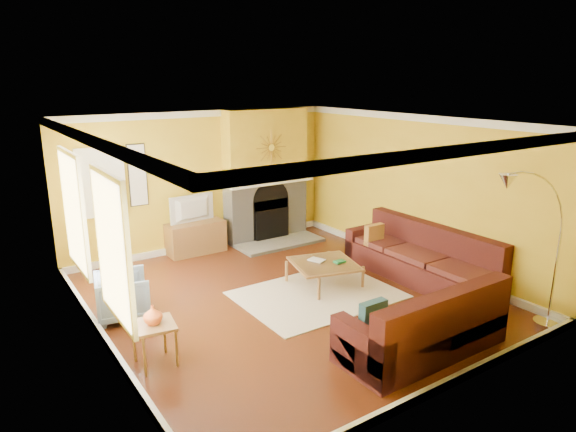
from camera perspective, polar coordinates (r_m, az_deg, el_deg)
floor at (r=8.07m, az=-0.15°, el=-9.16°), size 5.50×6.00×0.02m
ceiling at (r=7.37m, az=-0.16°, el=10.47°), size 5.50×6.00×0.02m
wall_back at (r=10.18m, az=-9.63°, el=3.87°), size 5.50×0.02×2.70m
wall_front at (r=5.49m, az=17.70°, el=-6.61°), size 5.50×0.02×2.70m
wall_left at (r=6.55m, az=-20.69°, el=-3.31°), size 0.02×6.00×2.70m
wall_right at (r=9.38m, az=14.02°, el=2.65°), size 0.02×6.00×2.70m
baseboard at (r=8.04m, az=-0.15°, el=-8.71°), size 5.50×6.00×0.12m
crown_molding at (r=7.38m, az=-0.16°, el=9.93°), size 5.50×6.00×0.12m
window_left_near at (r=7.75m, az=-22.80°, el=0.42°), size 0.06×1.22×1.72m
window_left_far at (r=5.96m, az=-19.07°, el=-3.46°), size 0.06×1.22×1.72m
window_back at (r=9.49m, az=-20.05°, el=3.56°), size 0.82×0.06×1.22m
wall_art at (r=9.66m, az=-16.36°, el=4.36°), size 0.34×0.04×1.14m
fireplace at (r=10.62m, az=-2.50°, el=4.54°), size 1.80×0.40×2.70m
mantel at (r=10.44m, az=-1.81°, el=3.79°), size 1.92×0.22×0.08m
hearth at (r=10.50m, az=-0.85°, el=-3.03°), size 1.80×0.70×0.06m
sunburst at (r=10.33m, az=-1.87°, el=7.61°), size 0.70×0.04×0.70m
rug at (r=8.17m, az=3.27°, el=-8.72°), size 2.40×1.80×0.02m
sectional_sofa at (r=7.85m, az=10.37°, el=-6.49°), size 3.33×3.51×0.90m
coffee_table at (r=8.49m, az=4.04°, el=-6.41°), size 1.22×1.22×0.39m
media_console at (r=10.12m, az=-10.23°, el=-2.36°), size 1.11×0.50×0.61m
tv at (r=9.96m, az=-10.38°, el=0.76°), size 0.92×0.20×0.53m
subwoofer at (r=10.33m, az=-8.33°, el=-2.69°), size 0.33×0.33×0.33m
armchair at (r=7.71m, az=-17.89°, el=-8.41°), size 0.85×0.84×0.65m
side_table at (r=6.46m, az=-14.56°, el=-13.59°), size 0.55×0.55×0.53m
vase at (r=6.29m, az=-14.79°, el=-10.56°), size 0.29×0.29×0.23m
book at (r=8.40m, az=2.84°, el=-5.10°), size 0.27×0.31×0.03m
arc_lamp at (r=7.19m, az=25.50°, el=-4.11°), size 1.42×0.36×2.25m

